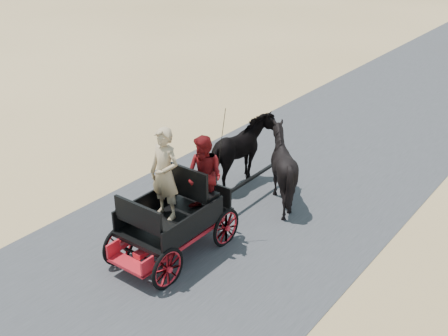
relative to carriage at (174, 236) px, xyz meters
The scene contains 7 objects.
ground 1.97m from the carriage, 83.85° to the right, with size 140.00×140.00×0.00m, color tan.
road 1.97m from the carriage, 83.85° to the right, with size 6.00×140.00×0.01m, color #38383A.
carriage is the anchor object (origin of this frame).
horse_left 3.09m from the carriage, 100.39° to the left, with size 0.91×2.01×1.70m, color black.
horse_right 3.09m from the carriage, 79.61° to the left, with size 1.37×1.54×1.70m, color black.
driver_man 1.28m from the carriage, 165.96° to the left, with size 0.66×0.43×1.80m, color tan.
passenger_woman 1.33m from the carriage, 63.43° to the left, with size 0.77×0.60×1.58m, color #660C0F.
Camera 1 is at (6.07, -4.75, 6.25)m, focal length 45.00 mm.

